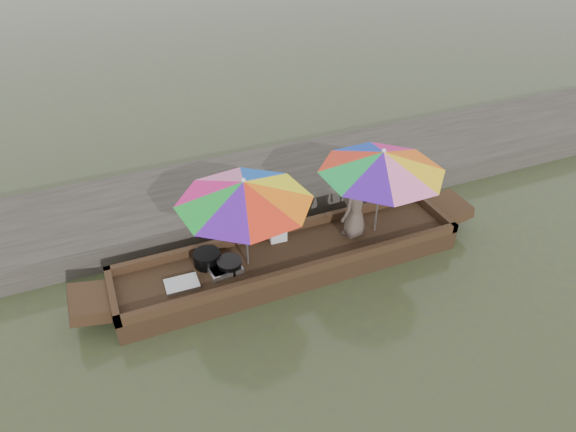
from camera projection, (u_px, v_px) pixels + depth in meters
name	position (u px, v px, depth m)	size (l,w,h in m)	color
water	(290.00, 269.00, 8.47)	(80.00, 80.00, 0.00)	#394523
dock	(246.00, 190.00, 9.98)	(22.00, 2.20, 0.50)	#2D2B26
boat_hull	(290.00, 261.00, 8.37)	(5.65, 1.20, 0.35)	black
cooking_pot	(207.00, 259.00, 7.96)	(0.42, 0.42, 0.22)	black
tray_crayfish	(225.00, 270.00, 7.85)	(0.49, 0.34, 0.09)	silver
tray_scallop	(182.00, 284.00, 7.60)	(0.49, 0.34, 0.06)	silver
charcoal_grill	(230.00, 265.00, 7.87)	(0.36, 0.36, 0.17)	black
supply_bag	(277.00, 233.00, 8.48)	(0.28, 0.22, 0.26)	silver
vendor	(355.00, 206.00, 8.34)	(0.56, 0.37, 1.14)	#4F4138
umbrella_bow	(246.00, 223.00, 7.59)	(2.03, 2.03, 1.55)	#FFF114
umbrella_stern	(379.00, 192.00, 8.31)	(2.04, 2.04, 1.55)	#E5147C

